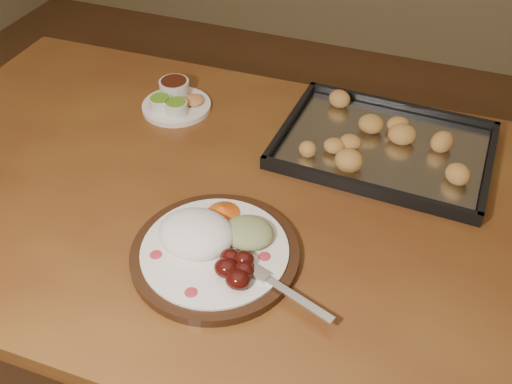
% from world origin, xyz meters
% --- Properties ---
extents(ground, '(4.00, 4.00, 0.00)m').
position_xyz_m(ground, '(0.00, 0.00, 0.00)').
color(ground, brown).
rests_on(ground, ground).
extents(dining_table, '(1.52, 0.93, 0.75)m').
position_xyz_m(dining_table, '(0.14, -0.12, 0.65)').
color(dining_table, brown).
rests_on(dining_table, ground).
extents(dinner_plate, '(0.38, 0.30, 0.07)m').
position_xyz_m(dinner_plate, '(0.18, -0.28, 0.77)').
color(dinner_plate, black).
rests_on(dinner_plate, dining_table).
extents(condiment_saucer, '(0.16, 0.16, 0.06)m').
position_xyz_m(condiment_saucer, '(-0.09, 0.11, 0.77)').
color(condiment_saucer, white).
rests_on(condiment_saucer, dining_table).
extents(baking_tray, '(0.46, 0.34, 0.05)m').
position_xyz_m(baking_tray, '(0.40, 0.12, 0.76)').
color(baking_tray, black).
rests_on(baking_tray, dining_table).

